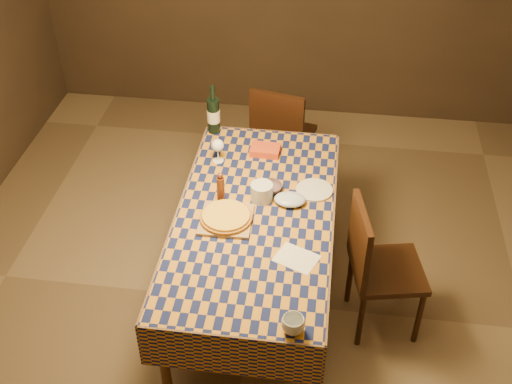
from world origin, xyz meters
TOP-DOWN VIEW (x-y plane):
  - room at (0.00, 0.00)m, footprint 5.00×5.10m
  - dining_table at (0.00, 0.00)m, footprint 0.94×1.84m
  - cutting_board at (-0.16, -0.08)m, footprint 0.31×0.31m
  - pizza at (-0.16, -0.08)m, footprint 0.34×0.34m
  - pepper_mill at (-0.22, 0.11)m, footprint 0.05×0.05m
  - bowl at (0.06, 0.23)m, footprint 0.18×0.18m
  - wine_glass at (-0.31, 0.50)m, footprint 0.09×0.09m
  - wine_bottle at (-0.41, 0.86)m, footprint 0.11×0.11m
  - deli_tub at (0.02, 0.15)m, footprint 0.14×0.14m
  - takeout_container at (-0.02, 0.64)m, footprint 0.20×0.15m
  - white_plate at (0.34, 0.27)m, footprint 0.27×0.27m
  - tumbler at (0.30, -0.84)m, footprint 0.15×0.15m
  - flour_patch at (0.28, -0.34)m, footprint 0.27×0.25m
  - flour_bag at (0.20, 0.13)m, footprint 0.23×0.21m
  - chair_far at (0.03, 1.27)m, footprint 0.50×0.51m
  - chair_right at (0.74, -0.06)m, footprint 0.50×0.50m

SIDE VIEW (x-z plane):
  - chair_far at x=0.03m, z-range 0.06..0.99m
  - chair_right at x=0.74m, z-range 0.06..0.99m
  - dining_table at x=0.00m, z-range 0.31..1.08m
  - flour_patch at x=0.28m, z-range 0.77..0.77m
  - white_plate at x=0.34m, z-range 0.77..0.78m
  - cutting_board at x=-0.16m, z-range 0.77..0.79m
  - bowl at x=0.06m, z-range 0.77..0.82m
  - takeout_container at x=-0.02m, z-range 0.77..0.82m
  - flour_bag at x=0.20m, z-range 0.77..0.83m
  - pizza at x=-0.16m, z-range 0.79..0.82m
  - tumbler at x=0.30m, z-range 0.77..0.86m
  - deli_tub at x=0.02m, z-range 0.77..0.88m
  - pepper_mill at x=-0.22m, z-range 0.76..0.96m
  - wine_glass at x=-0.31m, z-range 0.80..0.97m
  - wine_bottle at x=-0.41m, z-range 0.73..1.08m
  - room at x=0.00m, z-range 0.00..2.70m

